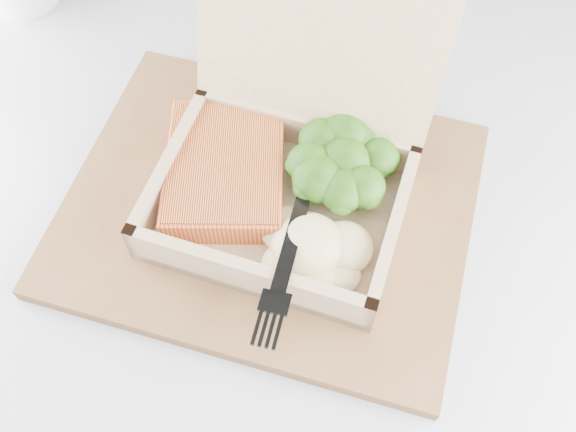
% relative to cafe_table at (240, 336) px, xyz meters
% --- Properties ---
extents(cafe_table, '(0.93, 0.93, 0.75)m').
position_rel_cafe_table_xyz_m(cafe_table, '(0.00, 0.00, 0.00)').
color(cafe_table, black).
rests_on(cafe_table, floor).
extents(serving_tray, '(0.35, 0.29, 0.02)m').
position_rel_cafe_table_xyz_m(serving_tray, '(0.02, 0.06, 0.20)').
color(serving_tray, brown).
rests_on(serving_tray, cafe_table).
extents(takeout_container, '(0.21, 0.22, 0.19)m').
position_rel_cafe_table_xyz_m(takeout_container, '(0.03, 0.08, 0.26)').
color(takeout_container, tan).
rests_on(takeout_container, serving_tray).
extents(salmon_fillet, '(0.13, 0.15, 0.03)m').
position_rel_cafe_table_xyz_m(salmon_fillet, '(-0.02, 0.06, 0.23)').
color(salmon_fillet, orange).
rests_on(salmon_fillet, takeout_container).
extents(broccoli_pile, '(0.10, 0.10, 0.04)m').
position_rel_cafe_table_xyz_m(broccoli_pile, '(0.08, 0.09, 0.24)').
color(broccoli_pile, '#3A6D18').
rests_on(broccoli_pile, takeout_container).
extents(mashed_potatoes, '(0.10, 0.08, 0.03)m').
position_rel_cafe_table_xyz_m(mashed_potatoes, '(0.07, 0.01, 0.24)').
color(mashed_potatoes, '#D0C087').
rests_on(mashed_potatoes, takeout_container).
extents(plastic_fork, '(0.03, 0.16, 0.02)m').
position_rel_cafe_table_xyz_m(plastic_fork, '(0.06, 0.03, 0.25)').
color(plastic_fork, black).
rests_on(plastic_fork, mashed_potatoes).
extents(receipt, '(0.09, 0.15, 0.00)m').
position_rel_cafe_table_xyz_m(receipt, '(0.03, 0.24, 0.19)').
color(receipt, white).
rests_on(receipt, cafe_table).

